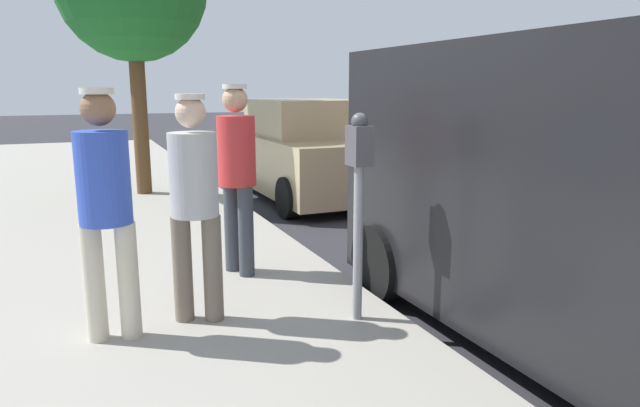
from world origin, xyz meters
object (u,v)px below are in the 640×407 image
object	(u,v)px
pedestrian_in_gray	(194,195)
pedestrian_in_red	(237,167)
pedestrian_in_blue	(105,200)
parked_sedan_behind	(303,152)
parking_meter_near	(359,182)

from	to	relation	value
pedestrian_in_gray	pedestrian_in_red	xyz separation A→B (m)	(-0.56, -0.94, 0.05)
pedestrian_in_gray	pedestrian_in_red	distance (m)	1.10
pedestrian_in_blue	pedestrian_in_gray	size ratio (longest dim) A/B	1.02
pedestrian_in_red	parked_sedan_behind	world-z (taller)	pedestrian_in_red
pedestrian_in_blue	pedestrian_in_red	world-z (taller)	pedestrian_in_red
pedestrian_in_blue	pedestrian_in_gray	xyz separation A→B (m)	(-0.60, -0.09, -0.03)
pedestrian_in_red	parked_sedan_behind	xyz separation A→B (m)	(-2.25, -4.15, -0.39)
pedestrian_in_blue	pedestrian_in_gray	distance (m)	0.60
pedestrian_in_gray	pedestrian_in_red	size ratio (longest dim) A/B	0.96
pedestrian_in_gray	parked_sedan_behind	bearing A→B (deg)	-118.86
pedestrian_in_gray	parked_sedan_behind	xyz separation A→B (m)	(-2.81, -5.10, -0.34)
parking_meter_near	pedestrian_in_blue	distance (m)	1.72
parked_sedan_behind	pedestrian_in_blue	bearing A→B (deg)	56.71
pedestrian_in_red	parked_sedan_behind	bearing A→B (deg)	-118.43
pedestrian_in_gray	pedestrian_in_blue	bearing A→B (deg)	8.67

